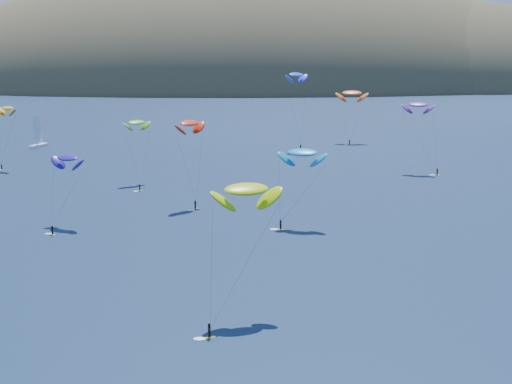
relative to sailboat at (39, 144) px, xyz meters
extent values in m
ellipsoid|color=#3D3526|center=(83.44, 359.60, -13.58)|extent=(600.00, 300.00, 210.00)
ellipsoid|color=#3D3526|center=(-76.56, 389.60, -8.18)|extent=(340.00, 240.00, 120.00)
ellipsoid|color=#3D3526|center=(243.44, 339.60, -10.34)|extent=(320.00, 220.00, 156.00)
cube|color=white|center=(0.00, -0.02, -0.59)|extent=(5.04, 8.73, 1.02)
cylinder|color=white|center=(0.00, 0.55, 5.34)|extent=(0.16, 0.16, 11.85)
cube|color=yellow|center=(1.33, -45.89, -0.95)|extent=(1.32, 1.11, 0.07)
cylinder|color=black|center=(1.33, -45.89, -0.10)|extent=(0.32, 0.32, 1.44)
sphere|color=#8C6047|center=(1.33, -45.89, 0.74)|extent=(0.24, 0.24, 0.24)
ellipsoid|color=#CE8506|center=(2.71, -41.68, 16.45)|extent=(7.96, 7.12, 4.11)
cube|color=yellow|center=(63.78, -165.69, -0.94)|extent=(1.60, 0.87, 0.08)
cylinder|color=black|center=(63.78, -165.69, 0.02)|extent=(0.36, 0.36, 1.64)
sphere|color=#8C6047|center=(63.78, -165.69, 0.97)|extent=(0.27, 0.27, 0.27)
ellipsoid|color=#ABCD07|center=(68.74, -156.29, 16.11)|extent=(10.35, 6.97, 5.29)
cube|color=yellow|center=(44.31, -75.99, -0.95)|extent=(1.35, 1.09, 0.07)
cylinder|color=black|center=(44.31, -75.99, -0.09)|extent=(0.32, 0.32, 1.45)
sphere|color=#8C6047|center=(44.31, -75.99, 0.75)|extent=(0.24, 0.24, 0.24)
ellipsoid|color=#58AF20|center=(42.62, -64.26, 14.75)|extent=(7.87, 6.83, 4.03)
cube|color=yellow|center=(90.75, -11.58, -0.94)|extent=(1.50, 1.36, 0.09)
cylinder|color=black|center=(90.75, -11.58, 0.05)|extent=(0.37, 0.37, 1.68)
sphere|color=#8C6047|center=(90.75, -11.58, 1.02)|extent=(0.28, 0.28, 0.28)
ellipsoid|color=blue|center=(89.34, -7.60, 24.23)|extent=(10.06, 9.46, 5.27)
cube|color=yellow|center=(76.49, -114.24, -0.94)|extent=(1.66, 0.87, 0.09)
cylinder|color=black|center=(76.49, -114.24, 0.06)|extent=(0.37, 0.37, 1.71)
sphere|color=#8C6047|center=(76.49, -114.24, 1.05)|extent=(0.29, 0.29, 0.29)
ellipsoid|color=#0C7AB3|center=(81.07, -110.11, 13.78)|extent=(10.14, 6.66, 5.20)
cube|color=yellow|center=(123.90, -58.34, -0.94)|extent=(1.60, 0.89, 0.08)
cylinder|color=black|center=(123.90, -58.34, 0.02)|extent=(0.36, 0.36, 1.64)
sphere|color=#8C6047|center=(123.90, -58.34, 0.97)|extent=(0.27, 0.27, 0.27)
ellipsoid|color=#68238C|center=(119.59, -51.33, 17.94)|extent=(9.46, 6.48, 4.83)
cube|color=yellow|center=(58.93, -96.12, -0.94)|extent=(1.37, 1.44, 0.09)
cylinder|color=black|center=(58.93, -96.12, 0.02)|extent=(0.36, 0.36, 1.65)
sphere|color=#8C6047|center=(58.93, -96.12, 0.98)|extent=(0.28, 0.28, 0.28)
ellipsoid|color=red|center=(57.74, -90.99, 17.57)|extent=(8.45, 8.72, 4.63)
cube|color=yellow|center=(32.47, -116.18, -0.95)|extent=(1.42, 1.16, 0.08)
cylinder|color=black|center=(32.47, -116.18, -0.04)|extent=(0.34, 0.34, 1.53)
sphere|color=#8C6047|center=(32.47, -116.18, 0.85)|extent=(0.26, 0.26, 0.26)
ellipsoid|color=navy|center=(34.13, -107.29, 12.59)|extent=(8.90, 7.79, 4.57)
cube|color=yellow|center=(109.37, 0.03, -0.94)|extent=(1.58, 0.65, 0.08)
cylinder|color=black|center=(109.37, 0.03, 0.02)|extent=(0.36, 0.36, 1.64)
sphere|color=#8C6047|center=(109.37, 0.03, 0.97)|extent=(0.27, 0.27, 0.27)
ellipsoid|color=#DC571C|center=(111.21, 8.46, 16.87)|extent=(11.67, 6.65, 6.17)
camera|label=1|loc=(66.39, -249.47, 35.67)|focal=50.00mm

